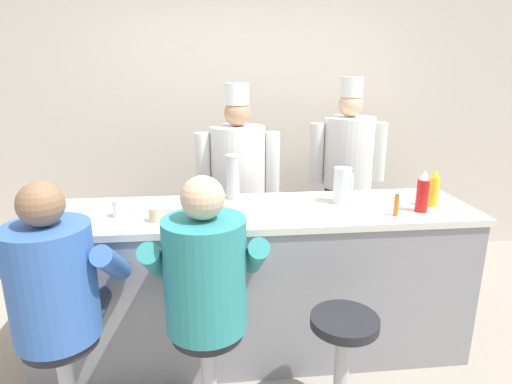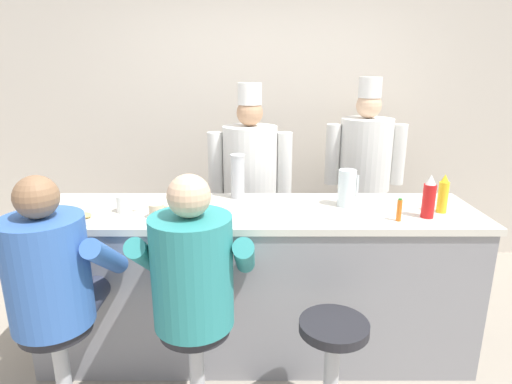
# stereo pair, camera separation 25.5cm
# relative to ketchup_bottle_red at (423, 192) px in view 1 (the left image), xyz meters

# --- Properties ---
(ground_plane) EXTENTS (20.00, 20.00, 0.00)m
(ground_plane) POSITION_rel_ketchup_bottle_red_xyz_m (-0.99, -0.20, -1.10)
(ground_plane) COLOR #9E9384
(wall_back) EXTENTS (10.00, 0.06, 2.70)m
(wall_back) POSITION_rel_ketchup_bottle_red_xyz_m (-0.99, 1.72, 0.25)
(wall_back) COLOR beige
(wall_back) RESTS_ON ground_plane
(diner_counter) EXTENTS (2.71, 0.69, 0.98)m
(diner_counter) POSITION_rel_ketchup_bottle_red_xyz_m (-0.99, 0.15, -0.61)
(diner_counter) COLOR gray
(diner_counter) RESTS_ON ground_plane
(ketchup_bottle_red) EXTENTS (0.07, 0.07, 0.26)m
(ketchup_bottle_red) POSITION_rel_ketchup_bottle_red_xyz_m (0.00, 0.00, 0.00)
(ketchup_bottle_red) COLOR red
(ketchup_bottle_red) RESTS_ON diner_counter
(mustard_bottle_yellow) EXTENTS (0.06, 0.06, 0.23)m
(mustard_bottle_yellow) POSITION_rel_ketchup_bottle_red_xyz_m (0.12, 0.09, -0.01)
(mustard_bottle_yellow) COLOR yellow
(mustard_bottle_yellow) RESTS_ON diner_counter
(hot_sauce_bottle_orange) EXTENTS (0.03, 0.03, 0.13)m
(hot_sauce_bottle_orange) POSITION_rel_ketchup_bottle_red_xyz_m (-0.19, -0.06, -0.05)
(hot_sauce_bottle_orange) COLOR orange
(hot_sauce_bottle_orange) RESTS_ON diner_counter
(water_pitcher_clear) EXTENTS (0.13, 0.11, 0.23)m
(water_pitcher_clear) POSITION_rel_ketchup_bottle_red_xyz_m (-0.43, 0.21, -0.00)
(water_pitcher_clear) COLOR silver
(water_pitcher_clear) RESTS_ON diner_counter
(breakfast_plate) EXTENTS (0.25, 0.25, 0.05)m
(breakfast_plate) POSITION_rel_ketchup_bottle_red_xyz_m (-1.98, -0.06, -0.10)
(breakfast_plate) COLOR white
(breakfast_plate) RESTS_ON diner_counter
(cereal_bowl) EXTENTS (0.15, 0.15, 0.05)m
(cereal_bowl) POSITION_rel_ketchup_bottle_red_xyz_m (-1.22, -0.07, -0.09)
(cereal_bowl) COLOR #B24C47
(cereal_bowl) RESTS_ON diner_counter
(coffee_mug_tan) EXTENTS (0.13, 0.09, 0.08)m
(coffee_mug_tan) POSITION_rel_ketchup_bottle_red_xyz_m (-1.56, 0.00, -0.08)
(coffee_mug_tan) COLOR beige
(coffee_mug_tan) RESTS_ON diner_counter
(coffee_mug_white) EXTENTS (0.14, 0.09, 0.10)m
(coffee_mug_white) POSITION_rel_ketchup_bottle_red_xyz_m (-1.78, 0.10, -0.07)
(coffee_mug_white) COLOR white
(coffee_mug_white) RESTS_ON diner_counter
(cup_stack_steel) EXTENTS (0.10, 0.10, 0.29)m
(cup_stack_steel) POSITION_rel_ketchup_bottle_red_xyz_m (-1.11, 0.39, 0.03)
(cup_stack_steel) COLOR #B7BABF
(cup_stack_steel) RESTS_ON diner_counter
(diner_seated_blue) EXTENTS (0.59, 0.58, 1.36)m
(diner_seated_blue) POSITION_rel_ketchup_bottle_red_xyz_m (-1.98, -0.48, -0.26)
(diner_seated_blue) COLOR #B2B5BA
(diner_seated_blue) RESTS_ON ground_plane
(diner_seated_teal) EXTENTS (0.59, 0.58, 1.37)m
(diner_seated_teal) POSITION_rel_ketchup_bottle_red_xyz_m (-1.29, -0.48, -0.26)
(diner_seated_teal) COLOR #B2B5BA
(diner_seated_teal) RESTS_ON ground_plane
(empty_stool_round) EXTENTS (0.35, 0.35, 0.62)m
(empty_stool_round) POSITION_rel_ketchup_bottle_red_xyz_m (-0.61, -0.51, -0.69)
(empty_stool_round) COLOR #B2B5BA
(empty_stool_round) RESTS_ON ground_plane
(cook_in_whites_near) EXTENTS (0.67, 0.43, 1.71)m
(cook_in_whites_near) POSITION_rel_ketchup_bottle_red_xyz_m (-1.04, 0.98, -0.16)
(cook_in_whites_near) COLOR #232328
(cook_in_whites_near) RESTS_ON ground_plane
(cook_in_whites_far) EXTENTS (0.68, 0.44, 1.75)m
(cook_in_whites_far) POSITION_rel_ketchup_bottle_red_xyz_m (-0.06, 1.24, -0.14)
(cook_in_whites_far) COLOR #232328
(cook_in_whites_far) RESTS_ON ground_plane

